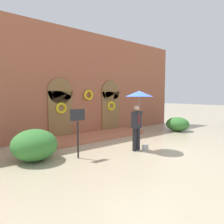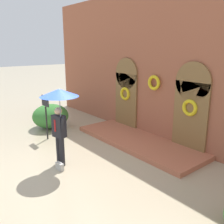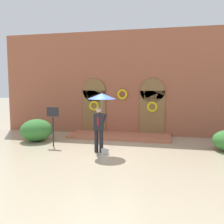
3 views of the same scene
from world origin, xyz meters
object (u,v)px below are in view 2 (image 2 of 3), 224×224
(person_with_umbrella, at_px, (59,104))
(shrub_left, at_px, (51,116))
(sign_post, at_px, (46,110))
(handbag, at_px, (60,166))

(person_with_umbrella, bearing_deg, shrub_left, 159.51)
(shrub_left, bearing_deg, sign_post, -30.86)
(person_with_umbrella, distance_m, shrub_left, 4.10)
(shrub_left, bearing_deg, person_with_umbrella, -20.49)
(sign_post, height_order, shrub_left, sign_post)
(person_with_umbrella, xyz_separation_m, handbag, (0.21, -0.20, -1.80))
(person_with_umbrella, relative_size, shrub_left, 1.50)
(person_with_umbrella, xyz_separation_m, sign_post, (-2.37, 0.61, -0.75))
(handbag, bearing_deg, shrub_left, 153.42)
(handbag, bearing_deg, person_with_umbrella, 131.81)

